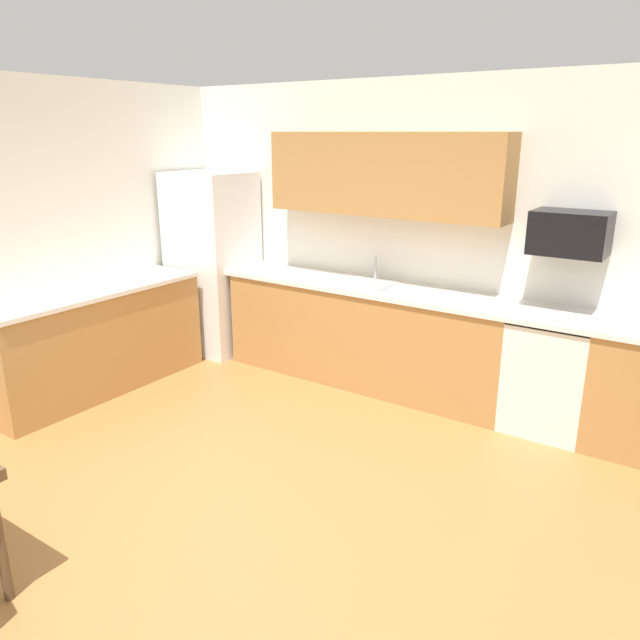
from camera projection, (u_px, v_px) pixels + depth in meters
name	position (u px, v px, depth m)	size (l,w,h in m)	color
ground_plane	(228.00, 516.00, 3.71)	(12.00, 12.00, 0.00)	#9E6B38
wall_back	(424.00, 237.00, 5.41)	(5.80, 0.10, 2.70)	white
cabinet_run_back	(364.00, 335.00, 5.61)	(2.73, 0.60, 0.90)	#AD7A42
cabinet_run_left	(96.00, 341.00, 5.45)	(0.60, 2.00, 0.90)	#AD7A42
countertop_back	(404.00, 292.00, 5.26)	(4.80, 0.64, 0.04)	silver
countertop_left	(90.00, 291.00, 5.31)	(0.64, 2.00, 0.04)	silver
upper_cabinets_back	(384.00, 174.00, 5.23)	(2.20, 0.34, 0.70)	#AD7A42
refrigerator	(213.00, 263.00, 6.36)	(0.76, 0.70, 1.87)	white
oven_range	(550.00, 373.00, 4.71)	(0.60, 0.60, 0.91)	white
microwave	(570.00, 233.00, 4.47)	(0.54, 0.36, 0.32)	black
sink_basin	(365.00, 290.00, 5.48)	(0.48, 0.40, 0.14)	#A5A8AD
sink_faucet	(375.00, 269.00, 5.58)	(0.02, 0.02, 0.24)	#B2B5BA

